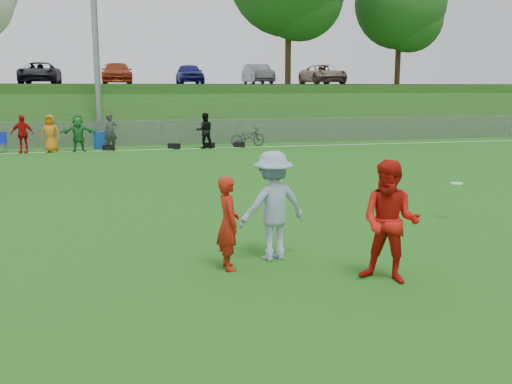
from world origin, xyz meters
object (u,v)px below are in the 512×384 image
object	(u,v)px
player_red_left	(228,223)
bicycle	(248,137)
frisbee	(457,183)
player_red_center	(390,222)
recycling_bin	(99,140)
player_blue	(273,206)

from	to	relation	value
player_red_left	bicycle	xyz separation A→B (m)	(4.62, 18.77, -0.28)
player_red_left	frisbee	bearing A→B (deg)	-72.68
player_red_center	recycling_bin	world-z (taller)	player_red_center
recycling_bin	frisbee	bearing A→B (deg)	-65.06
frisbee	bicycle	world-z (taller)	bicycle
frisbee	recycling_bin	xyz separation A→B (m)	(-8.00, 17.20, -0.42)
recycling_bin	bicycle	xyz separation A→B (m)	(7.11, -0.61, 0.07)
player_blue	frisbee	bearing A→B (deg)	-170.41
player_blue	bicycle	world-z (taller)	player_blue
frisbee	player_red_center	bearing A→B (deg)	-134.44
frisbee	recycling_bin	distance (m)	18.98
player_blue	recycling_bin	world-z (taller)	player_blue
player_red_center	player_red_left	bearing A→B (deg)	-167.96
frisbee	recycling_bin	size ratio (longest dim) A/B	0.31
player_red_left	player_red_center	size ratio (longest dim) A/B	0.82
frisbee	bicycle	size ratio (longest dim) A/B	0.14
player_red_center	frisbee	world-z (taller)	player_red_center
bicycle	player_red_center	bearing A→B (deg)	159.16
player_red_left	recycling_bin	size ratio (longest dim) A/B	1.86
recycling_bin	player_blue	bearing A→B (deg)	-80.08
recycling_bin	bicycle	bearing A→B (deg)	-4.92
player_blue	bicycle	bearing A→B (deg)	-113.27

